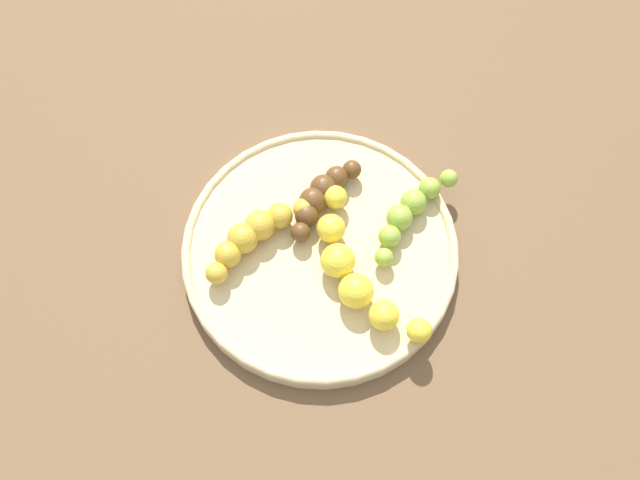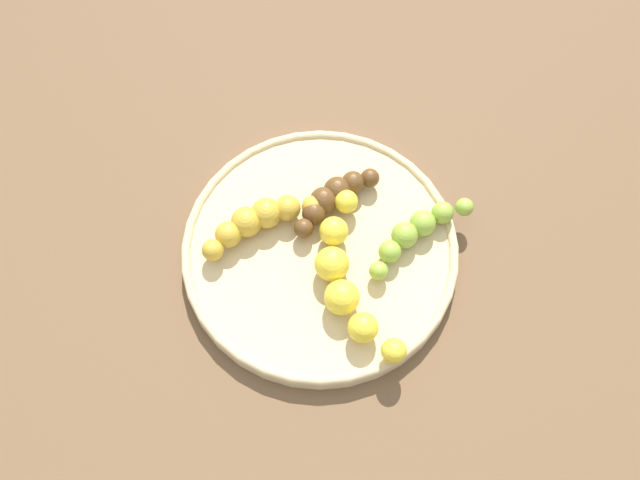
# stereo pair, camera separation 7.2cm
# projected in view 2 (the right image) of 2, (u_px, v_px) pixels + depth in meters

# --- Properties ---
(ground_plane) EXTENTS (2.40, 2.40, 0.00)m
(ground_plane) POSITION_uv_depth(u_px,v_px,m) (320.00, 254.00, 0.75)
(ground_plane) COLOR brown
(fruit_bowl) EXTENTS (0.30, 0.30, 0.02)m
(fruit_bowl) POSITION_uv_depth(u_px,v_px,m) (320.00, 250.00, 0.74)
(fruit_bowl) COLOR #D1B784
(fruit_bowl) RESTS_ON ground_plane
(banana_spotted) EXTENTS (0.13, 0.06, 0.03)m
(banana_spotted) POSITION_uv_depth(u_px,v_px,m) (258.00, 220.00, 0.73)
(banana_spotted) COLOR gold
(banana_spotted) RESTS_ON fruit_bowl
(banana_yellow) EXTENTS (0.07, 0.20, 0.04)m
(banana_yellow) POSITION_uv_depth(u_px,v_px,m) (346.00, 278.00, 0.70)
(banana_yellow) COLOR yellow
(banana_yellow) RESTS_ON fruit_bowl
(banana_green) EXTENTS (0.13, 0.07, 0.03)m
(banana_green) POSITION_uv_depth(u_px,v_px,m) (416.00, 231.00, 0.73)
(banana_green) COLOR #8CAD38
(banana_green) RESTS_ON fruit_bowl
(banana_overripe) EXTENTS (0.10, 0.07, 0.03)m
(banana_overripe) POSITION_uv_depth(u_px,v_px,m) (332.00, 198.00, 0.74)
(banana_overripe) COLOR #593819
(banana_overripe) RESTS_ON fruit_bowl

